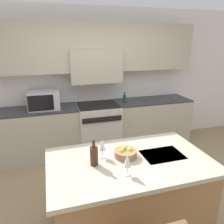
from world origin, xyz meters
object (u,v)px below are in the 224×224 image
Objects in this scene: wine_bottle at (94,155)px; oil_bottle_on_counter at (124,99)px; wine_glass_far at (102,145)px; range_stove at (98,128)px; microwave at (44,100)px; wine_glass_near at (127,161)px; fruit_bowl at (126,153)px.

wine_bottle reaches higher than oil_bottle_on_counter.
wine_glass_far is 2.06m from oil_bottle_on_counter.
range_stove is 4.51× the size of oil_bottle_on_counter.
oil_bottle_on_counter is at bearing -1.29° from microwave.
microwave reaches higher than wine_glass_near.
microwave reaches higher than wine_glass_far.
wine_bottle is at bearing -76.97° from microwave.
wine_bottle is (0.46, -2.00, -0.09)m from microwave.
wine_glass_near is (0.26, -0.26, 0.04)m from wine_bottle.
wine_glass_near is 0.87× the size of fruit_bowl.
wine_glass_far is at bearing -72.94° from microwave.
range_stove is 4.54× the size of wine_glass_near.
fruit_bowl is at bearing -13.23° from wine_glass_far.
fruit_bowl reaches higher than range_stove.
range_stove is 1.15m from microwave.
fruit_bowl is at bearing -67.12° from microwave.
oil_bottle_on_counter is (0.53, -0.02, 0.55)m from range_stove.
wine_glass_near is 0.35m from fruit_bowl.
wine_bottle is 1.30× the size of oil_bottle_on_counter.
wine_glass_near is (-0.24, -2.24, 0.58)m from range_stove.
range_stove is at bearing 75.84° from wine_bottle.
wine_bottle is at bearing -117.66° from oil_bottle_on_counter.
fruit_bowl is (-0.14, -1.92, 0.48)m from range_stove.
oil_bottle_on_counter reaches higher than wine_glass_near.
wine_bottle is at bearing 134.85° from wine_glass_near.
microwave is at bearing 112.88° from fruit_bowl.
microwave is 2.54× the size of wine_glass_far.
microwave is 2.11m from fruit_bowl.
microwave is 2.21× the size of fruit_bowl.
microwave reaches higher than wine_bottle.
fruit_bowl is (0.10, 0.32, -0.10)m from wine_glass_near.
fruit_bowl is (0.35, 0.06, -0.06)m from wine_bottle.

